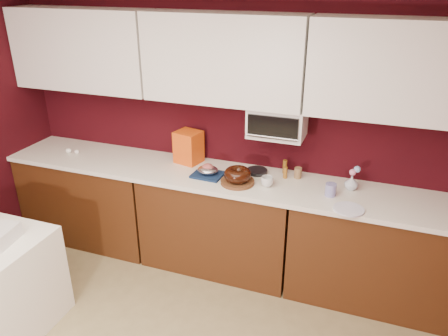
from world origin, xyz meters
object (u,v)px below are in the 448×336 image
object	(u,v)px
pandoro_box	(189,147)
flower_vase	(351,182)
bundt_cake	(238,174)
foil_ham_nest	(208,170)
toaster_oven	(277,122)
coffee_mug	(267,180)
blue_jar	(331,190)

from	to	relation	value
pandoro_box	flower_vase	distance (m)	1.44
bundt_cake	flower_vase	size ratio (longest dim) A/B	1.72
foil_ham_nest	toaster_oven	bearing A→B (deg)	21.78
toaster_oven	foil_ham_nest	bearing A→B (deg)	-158.22
foil_ham_nest	coffee_mug	bearing A→B (deg)	-2.01
foil_ham_nest	pandoro_box	xyz separation A→B (m)	(-0.27, 0.22, 0.09)
toaster_oven	bundt_cake	world-z (taller)	toaster_oven
pandoro_box	blue_jar	size ratio (longest dim) A/B	2.88
foil_ham_nest	pandoro_box	distance (m)	0.36
foil_ham_nest	pandoro_box	bearing A→B (deg)	141.29
pandoro_box	flower_vase	size ratio (longest dim) A/B	2.24
toaster_oven	blue_jar	distance (m)	0.69
bundt_cake	coffee_mug	size ratio (longest dim) A/B	2.25
foil_ham_nest	pandoro_box	world-z (taller)	pandoro_box
coffee_mug	flower_vase	xyz separation A→B (m)	(0.64, 0.17, 0.02)
blue_jar	flower_vase	distance (m)	0.22
coffee_mug	blue_jar	xyz separation A→B (m)	(0.50, 0.01, 0.00)
foil_ham_nest	blue_jar	size ratio (longest dim) A/B	1.76
bundt_cake	blue_jar	world-z (taller)	bundt_cake
foil_ham_nest	coffee_mug	size ratio (longest dim) A/B	1.79
toaster_oven	bundt_cake	bearing A→B (deg)	-132.93
foil_ham_nest	flower_vase	distance (m)	1.17
bundt_cake	foil_ham_nest	size ratio (longest dim) A/B	1.25
pandoro_box	coffee_mug	bearing A→B (deg)	-3.66
toaster_oven	foil_ham_nest	world-z (taller)	toaster_oven
bundt_cake	blue_jar	size ratio (longest dim) A/B	2.21
bundt_cake	foil_ham_nest	bearing A→B (deg)	169.18
bundt_cake	flower_vase	world-z (taller)	flower_vase
pandoro_box	blue_jar	world-z (taller)	pandoro_box
coffee_mug	blue_jar	world-z (taller)	blue_jar
toaster_oven	pandoro_box	world-z (taller)	toaster_oven
bundt_cake	pandoro_box	xyz separation A→B (m)	(-0.55, 0.27, 0.06)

